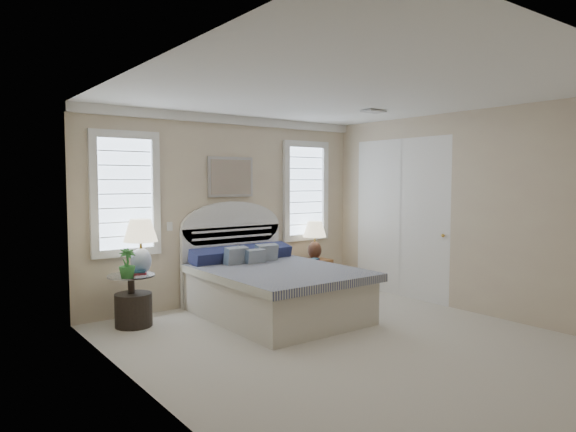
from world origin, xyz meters
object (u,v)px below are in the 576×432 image
(floor_pot, at_px, (134,310))
(lamp_right, at_px, (315,236))
(nightstand_right, at_px, (313,269))
(bed, at_px, (271,286))
(lamp_left, at_px, (141,240))
(side_table_left, at_px, (131,295))

(floor_pot, relative_size, lamp_right, 0.74)
(nightstand_right, bearing_deg, floor_pot, -177.66)
(bed, relative_size, floor_pot, 5.12)
(nightstand_right, bearing_deg, lamp_left, -179.04)
(bed, bearing_deg, lamp_left, 156.74)
(floor_pot, bearing_deg, side_table_left, 127.04)
(side_table_left, bearing_deg, bed, -19.74)
(lamp_left, xyz_separation_m, lamp_right, (2.88, 0.11, -0.15))
(bed, bearing_deg, lamp_right, 28.76)
(floor_pot, relative_size, lamp_left, 0.66)
(bed, xyz_separation_m, floor_pot, (-1.63, 0.57, -0.18))
(bed, bearing_deg, floor_pot, 160.71)
(side_table_left, bearing_deg, lamp_right, 3.16)
(floor_pot, bearing_deg, bed, -19.29)
(side_table_left, relative_size, floor_pot, 1.42)
(floor_pot, xyz_separation_m, lamp_right, (3.02, 0.19, 0.69))
(lamp_left, relative_size, lamp_right, 1.13)
(bed, distance_m, nightstand_right, 1.47)
(side_table_left, height_order, nightstand_right, side_table_left)
(floor_pot, bearing_deg, nightstand_right, 2.34)
(side_table_left, distance_m, nightstand_right, 2.95)
(bed, distance_m, lamp_right, 1.66)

